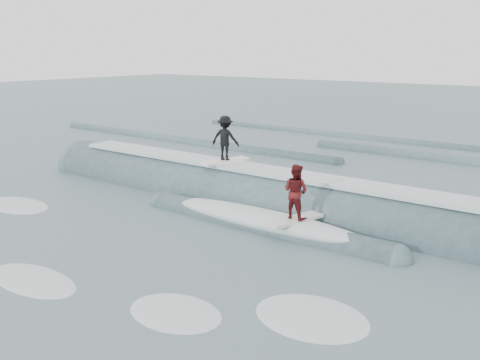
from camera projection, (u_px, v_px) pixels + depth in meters
The scene contains 6 objects.
ground at pixel (142, 247), 15.63m from camera, with size 160.00×160.00×0.00m, color #405A5D.
breaking_wave at pixel (257, 204), 19.80m from camera, with size 23.09×4.10×2.64m.
surfer_black at pixel (225, 140), 20.38m from camera, with size 1.23×2.07×1.80m.
surfer_red at pixel (295, 195), 16.25m from camera, with size 1.04×2.07×1.79m.
whitewater at pixel (113, 269), 14.09m from camera, with size 15.47×5.10×0.10m.
far_swells at pixel (349, 151), 30.44m from camera, with size 40.56×8.65×0.80m.
Camera 1 is at (11.19, -9.97, 5.63)m, focal length 40.00 mm.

